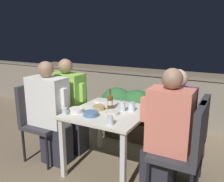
% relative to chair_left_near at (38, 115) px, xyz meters
% --- Properties ---
extents(ground_plane, '(16.00, 16.00, 0.00)m').
position_rel_chair_left_near_xyz_m(ground_plane, '(0.92, 0.18, -0.58)').
color(ground_plane, '#847056').
extents(parapet_wall, '(9.00, 0.18, 0.89)m').
position_rel_chair_left_near_xyz_m(parapet_wall, '(0.92, 1.89, -0.12)').
color(parapet_wall, gray).
rests_on(parapet_wall, ground_plane).
extents(dining_table, '(0.84, 0.88, 0.72)m').
position_rel_chair_left_near_xyz_m(dining_table, '(0.92, 0.18, 0.04)').
color(dining_table, silver).
rests_on(dining_table, ground_plane).
extents(planter_hedge, '(1.19, 0.47, 0.76)m').
position_rel_chair_left_near_xyz_m(planter_hedge, '(0.88, 1.10, -0.16)').
color(planter_hedge, brown).
rests_on(planter_hedge, ground_plane).
extents(chair_left_near, '(0.45, 0.45, 0.96)m').
position_rel_chair_left_near_xyz_m(chair_left_near, '(0.00, 0.00, 0.00)').
color(chair_left_near, '#333338').
rests_on(chair_left_near, ground_plane).
extents(person_white_polo, '(0.52, 0.26, 1.26)m').
position_rel_chair_left_near_xyz_m(person_white_polo, '(0.21, 0.00, 0.05)').
color(person_white_polo, '#282833').
rests_on(person_white_polo, ground_plane).
extents(chair_left_far, '(0.45, 0.45, 0.96)m').
position_rel_chair_left_near_xyz_m(chair_left_far, '(0.01, 0.35, 0.00)').
color(chair_left_far, '#333338').
rests_on(chair_left_far, ground_plane).
extents(person_green_blouse, '(0.52, 0.26, 1.26)m').
position_rel_chair_left_near_xyz_m(person_green_blouse, '(0.22, 0.35, 0.05)').
color(person_green_blouse, '#282833').
rests_on(person_green_blouse, ground_plane).
extents(chair_right_near, '(0.45, 0.45, 0.96)m').
position_rel_chair_left_near_xyz_m(chair_right_near, '(1.82, 0.03, 0.00)').
color(chair_right_near, '#333338').
rests_on(chair_right_near, ground_plane).
extents(person_coral_top, '(0.49, 0.26, 1.28)m').
position_rel_chair_left_near_xyz_m(person_coral_top, '(1.62, 0.03, 0.07)').
color(person_coral_top, '#282833').
rests_on(person_coral_top, ground_plane).
extents(chair_right_far, '(0.45, 0.45, 0.96)m').
position_rel_chair_left_near_xyz_m(chair_right_far, '(1.81, 0.31, 0.00)').
color(chair_right_far, '#333338').
rests_on(chair_right_far, ground_plane).
extents(person_purple_stripe, '(0.47, 0.26, 1.23)m').
position_rel_chair_left_near_xyz_m(person_purple_stripe, '(1.60, 0.31, 0.05)').
color(person_purple_stripe, '#282833').
rests_on(person_purple_stripe, ground_plane).
extents(beer_bottle, '(0.06, 0.06, 0.24)m').
position_rel_chair_left_near_xyz_m(beer_bottle, '(0.90, 0.24, 0.24)').
color(beer_bottle, brown).
rests_on(beer_bottle, dining_table).
extents(plate_0, '(0.19, 0.19, 0.01)m').
position_rel_chair_left_near_xyz_m(plate_0, '(0.62, 0.50, 0.15)').
color(plate_0, white).
rests_on(plate_0, dining_table).
extents(bowl_0, '(0.14, 0.14, 0.04)m').
position_rel_chair_left_near_xyz_m(bowl_0, '(1.01, 0.11, 0.16)').
color(bowl_0, beige).
rests_on(bowl_0, dining_table).
extents(bowl_1, '(0.16, 0.16, 0.05)m').
position_rel_chair_left_near_xyz_m(bowl_1, '(0.83, -0.05, 0.17)').
color(bowl_1, '#4C709E').
rests_on(bowl_1, dining_table).
extents(bowl_2, '(0.13, 0.13, 0.05)m').
position_rel_chair_left_near_xyz_m(bowl_2, '(0.80, 0.17, 0.17)').
color(bowl_2, tan).
rests_on(bowl_2, dining_table).
extents(bowl_3, '(0.16, 0.16, 0.05)m').
position_rel_chair_left_near_xyz_m(bowl_3, '(0.61, -0.02, 0.17)').
color(bowl_3, silver).
rests_on(bowl_3, dining_table).
extents(glass_cup_0, '(0.06, 0.06, 0.08)m').
position_rel_chair_left_near_xyz_m(glass_cup_0, '(0.56, -0.16, 0.18)').
color(glass_cup_0, silver).
rests_on(glass_cup_0, dining_table).
extents(glass_cup_1, '(0.08, 0.08, 0.10)m').
position_rel_chair_left_near_xyz_m(glass_cup_1, '(1.14, 0.31, 0.19)').
color(glass_cup_1, silver).
rests_on(glass_cup_1, dining_table).
extents(glass_cup_2, '(0.07, 0.07, 0.12)m').
position_rel_chair_left_near_xyz_m(glass_cup_2, '(1.26, 0.53, 0.20)').
color(glass_cup_2, silver).
rests_on(glass_cup_2, dining_table).
extents(glass_cup_3, '(0.07, 0.07, 0.11)m').
position_rel_chair_left_near_xyz_m(glass_cup_3, '(1.06, 0.25, 0.20)').
color(glass_cup_3, silver).
rests_on(glass_cup_3, dining_table).
extents(glass_cup_4, '(0.06, 0.06, 0.09)m').
position_rel_chair_left_near_xyz_m(glass_cup_4, '(1.13, -0.17, 0.19)').
color(glass_cup_4, silver).
rests_on(glass_cup_4, dining_table).
extents(fork_0, '(0.16, 0.09, 0.01)m').
position_rel_chair_left_near_xyz_m(fork_0, '(1.01, 0.43, 0.15)').
color(fork_0, silver).
rests_on(fork_0, dining_table).
extents(fork_1, '(0.13, 0.14, 0.01)m').
position_rel_chair_left_near_xyz_m(fork_1, '(0.73, 0.33, 0.15)').
color(fork_1, silver).
rests_on(fork_1, dining_table).
extents(potted_plant, '(0.37, 0.37, 0.73)m').
position_rel_chair_left_near_xyz_m(potted_plant, '(-0.31, 0.86, -0.13)').
color(potted_plant, '#B2A899').
rests_on(potted_plant, ground_plane).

